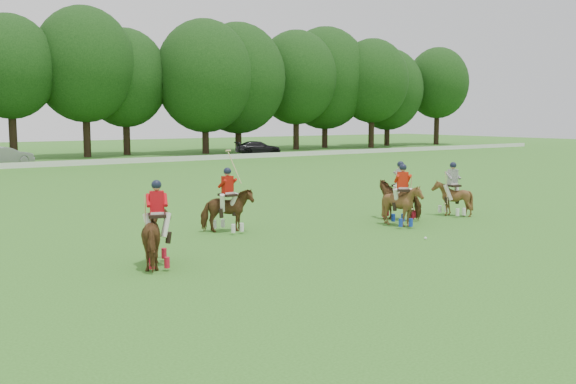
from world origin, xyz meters
TOP-DOWN VIEW (x-y plane):
  - ground at (0.00, 0.00)m, footprint 180.00×180.00m
  - tree_line at (0.26, 48.05)m, footprint 117.98×14.32m
  - boundary_rail at (0.00, 38.00)m, footprint 120.00×0.10m
  - car_mid at (-1.83, 42.50)m, footprint 4.60×2.47m
  - car_right at (22.32, 42.50)m, footprint 5.03×3.12m
  - polo_red_a at (-5.64, 2.18)m, footprint 1.42×2.03m
  - polo_red_b at (-1.70, 5.53)m, footprint 1.61×1.43m
  - polo_red_c at (4.03, 3.06)m, footprint 1.75×1.80m
  - polo_stripe_a at (5.01, 4.19)m, footprint 1.57×1.95m
  - polo_stripe_b at (7.36, 3.69)m, footprint 1.27×1.39m
  - polo_ball at (2.87, 0.81)m, footprint 0.09×0.09m

SIDE VIEW (x-z plane):
  - ground at x=0.00m, z-range 0.00..0.00m
  - polo_ball at x=2.87m, z-range 0.00..0.09m
  - boundary_rail at x=0.00m, z-range 0.00..0.44m
  - car_right at x=22.32m, z-range 0.00..1.36m
  - car_mid at x=-1.83m, z-range 0.00..1.44m
  - polo_stripe_b at x=7.36m, z-range -0.32..1.81m
  - polo_red_b at x=-1.70m, z-range -0.60..2.14m
  - polo_red_c at x=4.03m, z-range -0.32..1.91m
  - polo_stripe_a at x=5.01m, z-range -0.32..1.91m
  - polo_red_a at x=-5.64m, z-range -0.32..1.96m
  - tree_line at x=0.26m, z-range 0.86..15.60m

